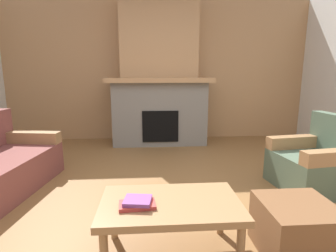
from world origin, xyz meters
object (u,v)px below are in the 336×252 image
Objects in this scene: fireplace at (159,81)px; coffee_table at (171,208)px; armchair at (316,163)px; ottoman at (296,229)px.

fireplace reaches higher than coffee_table.
fireplace is at bearing 89.04° from coffee_table.
fireplace is 2.94m from armchair.
coffee_table is 0.94m from ottoman.
fireplace is 3.37m from coffee_table.
fireplace is at bearing 127.72° from armchair.
fireplace reaches higher than ottoman.
armchair is at bearing -52.28° from fireplace.
armchair is 2.07m from coffee_table.
fireplace is 3.16× the size of armchair.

